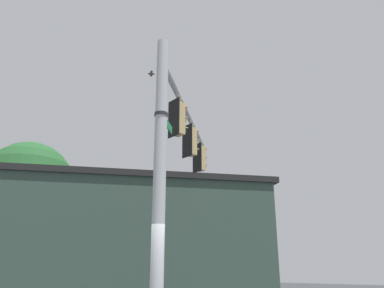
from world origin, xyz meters
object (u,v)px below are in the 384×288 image
(traffic_light_nearest_pole, at_px, (179,119))
(street_name_sign, at_px, (164,119))
(traffic_light_mid_outer, at_px, (201,158))
(bird_flying, at_px, (151,74))
(traffic_light_mid_inner, at_px, (191,142))

(traffic_light_nearest_pole, xyz_separation_m, street_name_sign, (1.14, -1.38, -0.70))
(traffic_light_nearest_pole, distance_m, traffic_light_mid_outer, 4.50)
(traffic_light_mid_outer, distance_m, street_name_sign, 6.33)
(street_name_sign, distance_m, bird_flying, 6.07)
(street_name_sign, bearing_deg, traffic_light_mid_inner, 129.89)
(traffic_light_mid_inner, distance_m, traffic_light_mid_outer, 2.25)
(street_name_sign, bearing_deg, traffic_light_mid_outer, 129.96)
(street_name_sign, bearing_deg, traffic_light_nearest_pole, 129.65)
(traffic_light_nearest_pole, height_order, traffic_light_mid_inner, same)
(traffic_light_mid_outer, xyz_separation_m, street_name_sign, (4.04, -4.82, -0.70))
(traffic_light_mid_outer, height_order, street_name_sign, traffic_light_mid_outer)
(traffic_light_nearest_pole, relative_size, bird_flying, 3.13)
(street_name_sign, xyz_separation_m, bird_flying, (-4.12, 2.25, 3.84))
(traffic_light_mid_inner, bearing_deg, street_name_sign, -50.11)
(traffic_light_mid_inner, distance_m, street_name_sign, 4.10)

